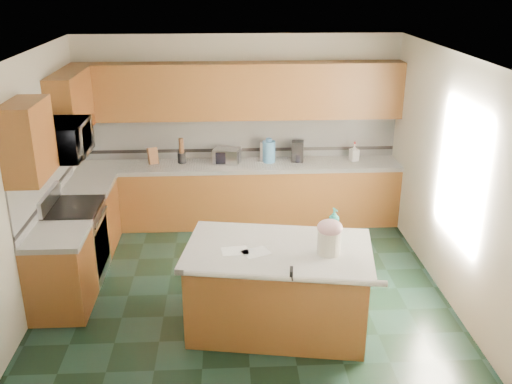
{
  "coord_description": "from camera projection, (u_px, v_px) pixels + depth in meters",
  "views": [
    {
      "loc": [
        -0.18,
        -5.77,
        3.5
      ],
      "look_at": [
        0.15,
        0.35,
        1.12
      ],
      "focal_mm": 40.0,
      "sensor_mm": 36.0,
      "label": 1
    }
  ],
  "objects": [
    {
      "name": "back_countertop",
      "position": [
        239.0,
        166.0,
        8.18
      ],
      "size": [
        4.6,
        0.64,
        0.06
      ],
      "primitive_type": "cube",
      "color": "white",
      "rests_on": "back_base_cab"
    },
    {
      "name": "utensil_crock",
      "position": [
        182.0,
        158.0,
        8.18
      ],
      "size": [
        0.12,
        0.12,
        0.15
      ],
      "primitive_type": "cylinder",
      "color": "black",
      "rests_on": "back_countertop"
    },
    {
      "name": "wall_back",
      "position": [
        239.0,
        129.0,
        8.31
      ],
      "size": [
        4.6,
        0.04,
        2.7
      ],
      "primitive_type": "cube",
      "color": "beige",
      "rests_on": "ground"
    },
    {
      "name": "left_upper_cab_rear",
      "position": [
        70.0,
        104.0,
        7.16
      ],
      "size": [
        0.33,
        1.09,
        0.78
      ],
      "primitive_type": "cube",
      "color": "#5B2E12",
      "rests_on": "wall_left"
    },
    {
      "name": "paper_sheet_a",
      "position": [
        256.0,
        252.0,
        5.6
      ],
      "size": [
        0.32,
        0.29,
        0.0
      ],
      "primitive_type": "cube",
      "rotation": [
        0.0,
        0.0,
        0.44
      ],
      "color": "white",
      "rests_on": "island_top"
    },
    {
      "name": "treat_jar_knob",
      "position": [
        330.0,
        223.0,
        5.46
      ],
      "size": [
        0.08,
        0.03,
        0.03
      ],
      "primitive_type": "cylinder",
      "rotation": [
        0.0,
        1.57,
        0.0
      ],
      "color": "tan",
      "rests_on": "treat_jar_lid"
    },
    {
      "name": "paper_towel",
      "position": [
        264.0,
        152.0,
        8.23
      ],
      "size": [
        0.12,
        0.12,
        0.28
      ],
      "primitive_type": "cylinder",
      "color": "white",
      "rests_on": "back_countertop"
    },
    {
      "name": "left_counter_front",
      "position": [
        55.0,
        237.0,
        6.0
      ],
      "size": [
        0.64,
        0.72,
        0.06
      ],
      "primitive_type": "cube",
      "color": "white",
      "rests_on": "left_base_cab_front"
    },
    {
      "name": "range_body",
      "position": [
        77.0,
        244.0,
        6.85
      ],
      "size": [
        0.6,
        0.76,
        0.88
      ],
      "primitive_type": "cube",
      "color": "#B7B7BC",
      "rests_on": "ground"
    },
    {
      "name": "ceiling",
      "position": [
        243.0,
        57.0,
        5.67
      ],
      "size": [
        4.6,
        4.6,
        0.0
      ],
      "primitive_type": "plane",
      "color": "white",
      "rests_on": "ground"
    },
    {
      "name": "left_accent_band",
      "position": [
        48.0,
        196.0,
        6.67
      ],
      "size": [
        0.01,
        2.3,
        0.05
      ],
      "primitive_type": "cube",
      "color": "black",
      "rests_on": "wall_left"
    },
    {
      "name": "clamp_handle",
      "position": [
        292.0,
        278.0,
        5.15
      ],
      "size": [
        0.02,
        0.07,
        0.02
      ],
      "primitive_type": "cylinder",
      "rotation": [
        1.57,
        0.0,
        0.0
      ],
      "color": "black",
      "rests_on": "island_top"
    },
    {
      "name": "coffee_carafe",
      "position": [
        298.0,
        158.0,
        8.23
      ],
      "size": [
        0.12,
        0.12,
        0.12
      ],
      "primitive_type": "cylinder",
      "color": "black",
      "rests_on": "back_countertop"
    },
    {
      "name": "wall_front",
      "position": [
        255.0,
        300.0,
        4.0
      ],
      "size": [
        4.6,
        0.04,
        2.7
      ],
      "primitive_type": "cube",
      "color": "beige",
      "rests_on": "ground"
    },
    {
      "name": "island_base",
      "position": [
        278.0,
        290.0,
        5.87
      ],
      "size": [
        1.9,
        1.28,
        0.86
      ],
      "primitive_type": "cube",
      "rotation": [
        0.0,
        0.0,
        -0.17
      ],
      "color": "#5B2E12",
      "rests_on": "ground"
    },
    {
      "name": "treat_jar",
      "position": [
        329.0,
        242.0,
        5.54
      ],
      "size": [
        0.29,
        0.29,
        0.24
      ],
      "primitive_type": "cylinder",
      "rotation": [
        0.0,
        0.0,
        0.37
      ],
      "color": "silver",
      "rests_on": "island_top"
    },
    {
      "name": "left_base_cab_front",
      "position": [
        61.0,
        275.0,
        6.17
      ],
      "size": [
        0.6,
        0.72,
        0.86
      ],
      "primitive_type": "cube",
      "color": "#5B2E12",
      "rests_on": "ground"
    },
    {
      "name": "island_bullnose",
      "position": [
        284.0,
        278.0,
        5.19
      ],
      "size": [
        1.84,
        0.36,
        0.06
      ],
      "primitive_type": "cylinder",
      "rotation": [
        0.0,
        1.57,
        -0.17
      ],
      "color": "white",
      "rests_on": "island_base"
    },
    {
      "name": "microwave",
      "position": [
        64.0,
        140.0,
        6.38
      ],
      "size": [
        0.5,
        0.73,
        0.41
      ],
      "primitive_type": "imported",
      "rotation": [
        0.0,
        0.0,
        1.57
      ],
      "color": "#B7B7BC",
      "rests_on": "wall_left"
    },
    {
      "name": "back_base_cab",
      "position": [
        240.0,
        195.0,
        8.35
      ],
      "size": [
        4.6,
        0.6,
        0.86
      ],
      "primitive_type": "cube",
      "color": "#5B2E12",
      "rests_on": "ground"
    },
    {
      "name": "range_oven_door",
      "position": [
        102.0,
        246.0,
        6.88
      ],
      "size": [
        0.02,
        0.68,
        0.55
      ],
      "primitive_type": "cube",
      "color": "black",
      "rests_on": "range_body"
    },
    {
      "name": "toaster_oven_door",
      "position": [
        227.0,
        158.0,
        8.06
      ],
      "size": [
        0.32,
        0.01,
        0.17
      ],
      "primitive_type": "cube",
      "color": "black",
      "rests_on": "toaster_oven"
    },
    {
      "name": "paper_towel_base",
      "position": [
        264.0,
        160.0,
        8.28
      ],
      "size": [
        0.19,
        0.19,
        0.01
      ],
      "primitive_type": "cylinder",
      "color": "#B7B7BC",
      "rests_on": "back_countertop"
    },
    {
      "name": "left_backsplash",
      "position": [
        45.0,
        181.0,
        6.6
      ],
      "size": [
        0.02,
        2.3,
        0.63
      ],
      "primitive_type": "cube",
      "color": "silver",
      "rests_on": "wall_left"
    },
    {
      "name": "clamp_body",
      "position": [
        291.0,
        273.0,
        5.2
      ],
      "size": [
        0.04,
        0.1,
        0.09
      ],
      "primitive_type": "cube",
      "rotation": [
        0.0,
        0.0,
        -0.13
      ],
      "color": "black",
      "rests_on": "island_top"
    },
    {
      "name": "paper_sheet_b",
      "position": [
        235.0,
        251.0,
        5.62
      ],
      "size": [
        0.28,
        0.23,
        0.0
      ],
      "primitive_type": "cube",
      "rotation": [
        0.0,
        0.0,
        0.12
      ],
      "color": "white",
      "rests_on": "island_top"
    },
    {
      "name": "range_handle",
      "position": [
        101.0,
        217.0,
        6.74
      ],
      "size": [
        0.02,
        0.66,
        0.02
      ],
      "primitive_type": "cylinder",
      "rotation": [
        1.57,
        0.0,
        0.0
      ],
      "color": "#B7B7BC",
      "rests_on": "range_body"
    },
    {
      "name": "back_backsplash",
      "position": [
        239.0,
        137.0,
        8.33
      ],
      "size": [
        4.6,
        0.02,
        0.63
      ],
      "primitive_type": "cube",
      "color": "silver",
      "rests_on": "back_countertop"
    },
    {
      "name": "treat_jar_lid",
      "position": [
        330.0,
        228.0,
        5.48
      ],
      "size": [
        0.25,
        0.25,
        0.15
      ],
      "primitive_type": "ellipsoid",
      "color": "#CF98A1",
      "rests_on": "treat_jar"
    },
    {
      "name": "left_counter_rear",
      "position": [
        88.0,
        186.0,
        7.42
      ],
      "size": [
        0.64,
        0.82,
        0.06
      ],
      "primitive_type": "cube",
      "color": "white",
      "rests_on": "left_base_cab_rear"
    },
    {
      "name": "wall_left",
      "position": [
        25.0,
        188.0,
        6.04
      ],
      "size": [
        0.04,
        4.6,
        2.7
      ],
      "primitive_type": "cube",
      "color": "beige",
      "rests_on": "ground"
    },
    {
      "name": "knife_block",
      "position": [
        153.0,
        156.0,
        8.12
      ],
      "size": [
        0.18,
        0.21,
        0.26
      ],
      "primitive_type": "cube",
      "rotation": [
        -0.31,
        0.0,
        0.36
      ],
      "color": "#472814",
      "rests_on": "back_countertop"
    },
    {
      "name": "soap_bottle_back",
      "position": [
        354.0,
        152.0,
        8.26
      ],
      "size": [
        0.14,
        0.15,
        0.25
      ],
      "primitive_type": "imported",
      "rotation": [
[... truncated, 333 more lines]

